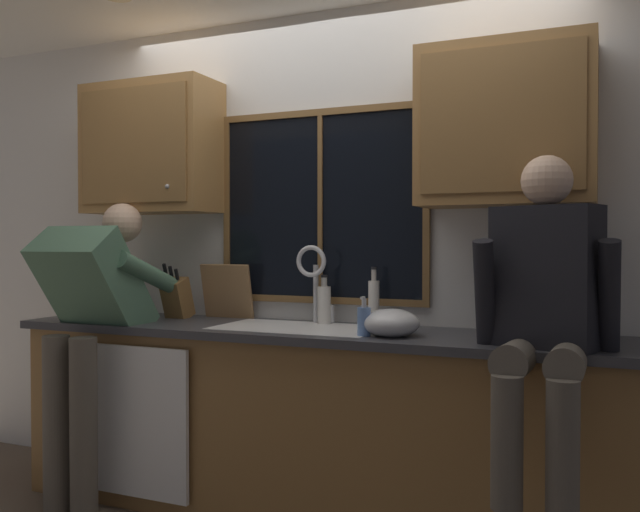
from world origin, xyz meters
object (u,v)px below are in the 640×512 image
object	(u,v)px
bottle_green_glass	(374,302)
cutting_board	(227,291)
person_sitting_on_counter	(544,303)
mixing_bowl	(391,323)
bottle_tall_clear	(324,304)
soap_dispenser	(364,321)
person_standing	(92,318)
knife_block	(177,298)

from	to	relation	value
bottle_green_glass	cutting_board	bearing A→B (deg)	177.98
person_sitting_on_counter	mixing_bowl	distance (m)	0.69
mixing_bowl	bottle_tall_clear	bearing A→B (deg)	146.55
person_sitting_on_counter	soap_dispenser	distance (m)	0.79
person_standing	bottle_green_glass	world-z (taller)	person_standing
person_sitting_on_counter	cutting_board	distance (m)	1.77
mixing_bowl	soap_dispenser	world-z (taller)	soap_dispenser
person_standing	knife_block	world-z (taller)	person_standing
person_sitting_on_counter	knife_block	world-z (taller)	person_sitting_on_counter
mixing_bowl	person_standing	bearing A→B (deg)	-172.32
bottle_green_glass	bottle_tall_clear	distance (m)	0.27
knife_block	mixing_bowl	distance (m)	1.31
person_sitting_on_counter	bottle_tall_clear	world-z (taller)	person_sitting_on_counter
knife_block	mixing_bowl	xyz separation A→B (m)	(1.29, -0.22, -0.05)
soap_dispenser	bottle_tall_clear	size ratio (longest dim) A/B	0.71
person_sitting_on_counter	bottle_tall_clear	bearing A→B (deg)	157.30
soap_dispenser	bottle_green_glass	bearing A→B (deg)	101.36
cutting_board	person_sitting_on_counter	bearing A→B (deg)	-16.09
person_standing	person_sitting_on_counter	size ratio (longest dim) A/B	1.23
bottle_tall_clear	bottle_green_glass	bearing A→B (deg)	-0.80
soap_dispenser	bottle_tall_clear	world-z (taller)	bottle_tall_clear
person_sitting_on_counter	person_standing	bearing A→B (deg)	-179.05
cutting_board	mixing_bowl	distance (m)	1.09
soap_dispenser	person_sitting_on_counter	bearing A→B (deg)	-8.67
soap_dispenser	mixing_bowl	bearing A→B (deg)	24.74
person_standing	cutting_board	distance (m)	0.72
person_standing	knife_block	bearing A→B (deg)	62.28
knife_block	person_sitting_on_counter	bearing A→B (deg)	-11.14
person_sitting_on_counter	soap_dispenser	size ratio (longest dim) A/B	7.10
person_standing	bottle_green_glass	distance (m)	1.42
soap_dispenser	person_standing	bearing A→B (deg)	-173.76
knife_block	bottle_tall_clear	distance (m)	0.85
person_standing	person_sitting_on_counter	bearing A→B (deg)	0.95
soap_dispenser	bottle_green_glass	world-z (taller)	bottle_green_glass
mixing_bowl	bottle_tall_clear	distance (m)	0.54
person_standing	soap_dispenser	bearing A→B (deg)	6.24
mixing_bowl	soap_dispenser	distance (m)	0.12
bottle_green_glass	mixing_bowl	bearing A→B (deg)	-58.55
mixing_bowl	bottle_tall_clear	xyz separation A→B (m)	(-0.45, 0.29, 0.05)
bottle_tall_clear	person_sitting_on_counter	bearing A→B (deg)	-22.70
mixing_bowl	soap_dispenser	bearing A→B (deg)	-155.26
knife_block	bottle_green_glass	bearing A→B (deg)	3.84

